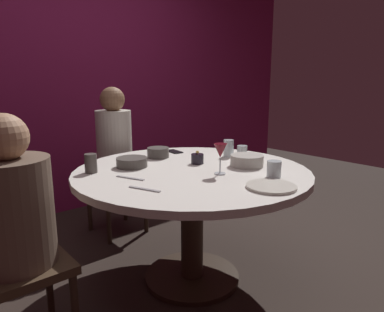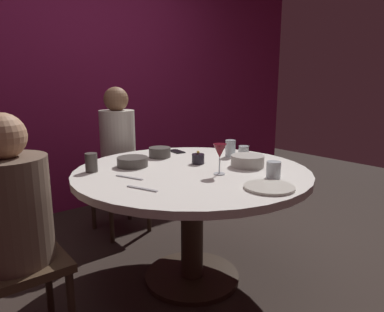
{
  "view_description": "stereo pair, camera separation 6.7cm",
  "coord_description": "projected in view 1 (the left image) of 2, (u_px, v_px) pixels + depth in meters",
  "views": [
    {
      "loc": [
        -1.33,
        -1.54,
        1.25
      ],
      "look_at": [
        0.0,
        0.0,
        0.81
      ],
      "focal_mm": 32.7,
      "sensor_mm": 36.0,
      "label": 1
    },
    {
      "loc": [
        -1.28,
        -1.59,
        1.25
      ],
      "look_at": [
        0.0,
        0.0,
        0.81
      ],
      "focal_mm": 32.7,
      "sensor_mm": 36.0,
      "label": 2
    }
  ],
  "objects": [
    {
      "name": "dinner_plate",
      "position": [
        271.0,
        186.0,
        1.73
      ],
      "size": [
        0.25,
        0.25,
        0.01
      ],
      "primitive_type": "cylinder",
      "color": "beige",
      "rests_on": "dining_table"
    },
    {
      "name": "cup_center_front",
      "position": [
        274.0,
        169.0,
        1.92
      ],
      "size": [
        0.08,
        0.08,
        0.09
      ],
      "primitive_type": "cylinder",
      "color": "silver",
      "rests_on": "dining_table"
    },
    {
      "name": "knife_near_plate",
      "position": [
        145.0,
        189.0,
        1.7
      ],
      "size": [
        0.08,
        0.17,
        0.01
      ],
      "primitive_type": "cube",
      "rotation": [
        0.0,
        0.0,
        0.38
      ],
      "color": "#B7B7BC",
      "rests_on": "dining_table"
    },
    {
      "name": "cell_phone",
      "position": [
        174.0,
        151.0,
        2.6
      ],
      "size": [
        0.08,
        0.15,
        0.01
      ],
      "primitive_type": "cube",
      "rotation": [
        0.0,
        0.0,
        6.19
      ],
      "color": "black",
      "rests_on": "dining_table"
    },
    {
      "name": "seated_diner_left",
      "position": [
        12.0,
        214.0,
        1.47
      ],
      "size": [
        0.4,
        0.4,
        1.12
      ],
      "rotation": [
        0.0,
        0.0,
        6.28
      ],
      "color": "#3F2D1E",
      "rests_on": "ground"
    },
    {
      "name": "wine_glass",
      "position": [
        220.0,
        152.0,
        1.96
      ],
      "size": [
        0.08,
        0.08,
        0.18
      ],
      "color": "silver",
      "rests_on": "dining_table"
    },
    {
      "name": "bowl_salad_center",
      "position": [
        158.0,
        153.0,
        2.41
      ],
      "size": [
        0.15,
        0.15,
        0.07
      ],
      "primitive_type": "cylinder",
      "color": "#4C4742",
      "rests_on": "dining_table"
    },
    {
      "name": "bowl_serving_large",
      "position": [
        247.0,
        161.0,
        2.17
      ],
      "size": [
        0.2,
        0.2,
        0.07
      ],
      "primitive_type": "cylinder",
      "color": "#B2ADA3",
      "rests_on": "dining_table"
    },
    {
      "name": "dining_table",
      "position": [
        192.0,
        191.0,
        2.13
      ],
      "size": [
        1.4,
        1.4,
        0.73
      ],
      "color": "silver",
      "rests_on": "ground"
    },
    {
      "name": "cup_by_right_diner",
      "position": [
        91.0,
        163.0,
        2.01
      ],
      "size": [
        0.07,
        0.07,
        0.11
      ],
      "primitive_type": "cylinder",
      "color": "#4C4742",
      "rests_on": "dining_table"
    },
    {
      "name": "seated_diner_back",
      "position": [
        114.0,
        145.0,
        2.81
      ],
      "size": [
        0.4,
        0.4,
        1.2
      ],
      "rotation": [
        0.0,
        0.0,
        4.71
      ],
      "color": "#3F2D1E",
      "rests_on": "ground"
    },
    {
      "name": "ground_plane",
      "position": [
        192.0,
        278.0,
        2.25
      ],
      "size": [
        8.0,
        8.0,
        0.0
      ],
      "primitive_type": "plane",
      "color": "#2D231E"
    },
    {
      "name": "cup_near_candle",
      "position": [
        242.0,
        152.0,
        2.36
      ],
      "size": [
        0.07,
        0.07,
        0.09
      ],
      "primitive_type": "cylinder",
      "color": "silver",
      "rests_on": "dining_table"
    },
    {
      "name": "bowl_small_white",
      "position": [
        132.0,
        162.0,
        2.15
      ],
      "size": [
        0.19,
        0.19,
        0.06
      ],
      "primitive_type": "cylinder",
      "color": "#4C4742",
      "rests_on": "dining_table"
    },
    {
      "name": "cup_by_left_diner",
      "position": [
        229.0,
        148.0,
        2.44
      ],
      "size": [
        0.07,
        0.07,
        0.12
      ],
      "primitive_type": "cylinder",
      "color": "silver",
      "rests_on": "dining_table"
    },
    {
      "name": "back_wall",
      "position": [
        70.0,
        75.0,
        3.28
      ],
      "size": [
        6.0,
        0.1,
        2.6
      ],
      "primitive_type": "cube",
      "color": "maroon",
      "rests_on": "ground"
    },
    {
      "name": "fork_near_plate",
      "position": [
        130.0,
        178.0,
        1.9
      ],
      "size": [
        0.08,
        0.17,
        0.01
      ],
      "primitive_type": "cube",
      "rotation": [
        0.0,
        0.0,
        0.38
      ],
      "color": "#B7B7BC",
      "rests_on": "dining_table"
    },
    {
      "name": "candle_holder",
      "position": [
        197.0,
        159.0,
        2.23
      ],
      "size": [
        0.08,
        0.08,
        0.08
      ],
      "color": "black",
      "rests_on": "dining_table"
    }
  ]
}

